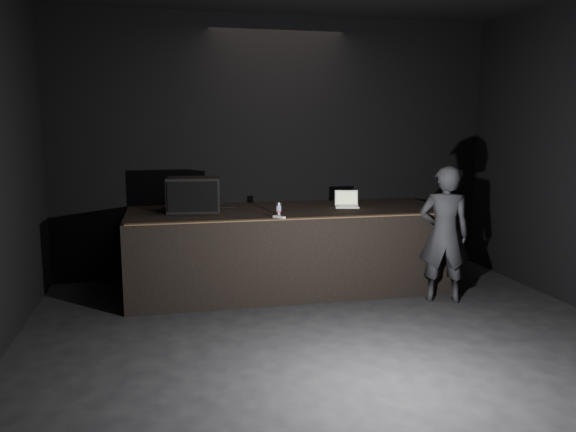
% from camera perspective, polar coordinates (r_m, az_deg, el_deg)
% --- Properties ---
extents(ground, '(7.00, 7.00, 0.00)m').
position_cam_1_polar(ground, '(4.80, 7.61, -16.10)').
color(ground, black).
rests_on(ground, ground).
extents(room_walls, '(6.10, 7.10, 3.52)m').
position_cam_1_polar(room_walls, '(4.34, 8.18, 8.82)').
color(room_walls, black).
rests_on(room_walls, ground).
extents(stage_riser, '(4.00, 1.50, 1.00)m').
position_cam_1_polar(stage_riser, '(7.13, 0.17, -3.33)').
color(stage_riser, black).
rests_on(stage_riser, ground).
extents(riser_lip, '(3.92, 0.10, 0.01)m').
position_cam_1_polar(riser_lip, '(6.36, 1.57, -0.22)').
color(riser_lip, brown).
rests_on(riser_lip, stage_riser).
extents(stage_monitor, '(0.68, 0.53, 0.42)m').
position_cam_1_polar(stage_monitor, '(6.95, -9.56, 2.16)').
color(stage_monitor, black).
rests_on(stage_monitor, stage_riser).
extents(cable, '(0.91, 0.20, 0.02)m').
position_cam_1_polar(cable, '(7.24, -9.11, 0.83)').
color(cable, black).
rests_on(cable, stage_riser).
extents(laptop, '(0.35, 0.33, 0.21)m').
position_cam_1_polar(laptop, '(7.34, 5.98, 1.36)').
color(laptop, silver).
rests_on(laptop, stage_riser).
extents(beer_can, '(0.06, 0.06, 0.14)m').
position_cam_1_polar(beer_can, '(6.63, -0.96, 0.74)').
color(beer_can, silver).
rests_on(beer_can, stage_riser).
extents(plastic_cup, '(0.08, 0.08, 0.10)m').
position_cam_1_polar(plastic_cup, '(7.65, 6.80, 1.63)').
color(plastic_cup, white).
rests_on(plastic_cup, stage_riser).
extents(wii_remote, '(0.12, 0.16, 0.03)m').
position_cam_1_polar(wii_remote, '(6.35, -0.91, -0.14)').
color(wii_remote, silver).
rests_on(wii_remote, stage_riser).
extents(person, '(0.68, 0.56, 1.59)m').
position_cam_1_polar(person, '(6.76, 15.59, -1.80)').
color(person, black).
rests_on(person, ground).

